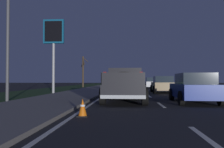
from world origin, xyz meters
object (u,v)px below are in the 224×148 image
Objects in this scene: sedan_blue at (194,88)px; gas_price_sign at (54,38)px; pickup_truck at (125,84)px; street_light_near at (13,18)px; bare_tree_far at (83,71)px; sedan_green at (128,84)px; traffic_cone_near at (83,108)px; sedan_white at (152,83)px; sedan_tan at (163,84)px.

gas_price_sign reaches higher than sedan_blue.
street_light_near is (-0.14, 6.34, 3.75)m from pickup_truck.
street_light_near reaches higher than bare_tree_far.
bare_tree_far is (16.66, 7.46, 1.93)m from sedan_green.
traffic_cone_near is (-13.61, -5.27, -4.77)m from gas_price_sign.
sedan_green reaches higher than traffic_cone_near.
gas_price_sign is 15.36m from traffic_cone_near.
sedan_white is 23.35m from street_light_near.
street_light_near is (-9.47, 9.76, 3.94)m from sedan_tan.
gas_price_sign is at bearing 38.96° from pickup_truck.
pickup_truck is 11.25m from gas_price_sign.
street_light_near is 8.56m from traffic_cone_near.
street_light_near is 13.50× the size of traffic_cone_near.
sedan_blue is at bearing -157.95° from bare_tree_far.
sedan_green is (9.67, -0.20, -0.20)m from pickup_truck.
sedan_tan is 0.86× the size of bare_tree_far.
pickup_truck is 9.42× the size of traffic_cone_near.
traffic_cone_near is (-5.33, -5.01, -4.44)m from street_light_near.
sedan_green is at bearing -1.21° from pickup_truck.
sedan_white is 12.35m from bare_tree_far.
sedan_blue is at bearing -97.36° from pickup_truck.
sedan_green is 0.56× the size of street_light_near.
sedan_green is at bearing -77.41° from gas_price_sign.
street_light_near is at bearing 146.30° from sedan_green.
street_light_near reaches higher than sedan_tan.
sedan_white is 0.56× the size of street_light_near.
street_light_near is (0.33, 9.93, 3.94)m from sedan_blue.
sedan_white is 11.32m from sedan_tan.
sedan_tan is (9.33, -3.42, -0.20)m from pickup_truck.
gas_price_sign is (-1.18, 10.01, 4.27)m from sedan_tan.
sedan_tan is at bearing 179.35° from sedan_white.
pickup_truck is at bearing 178.79° from sedan_green.
gas_price_sign is at bearing 96.71° from sedan_tan.
bare_tree_far is at bearing 62.29° from sedan_white.
bare_tree_far is at bearing 2.08° from gas_price_sign.
sedan_blue is at bearing -91.89° from street_light_near.
bare_tree_far is 32.43m from traffic_cone_near.
street_light_near reaches higher than sedan_green.
pickup_truck is 27.36m from bare_tree_far.
gas_price_sign is 1.31× the size of bare_tree_far.
pickup_truck is 1.24× the size of sedan_white.
sedan_blue is at bearing -179.87° from sedan_white.
sedan_blue is 0.87× the size of bare_tree_far.
bare_tree_far is at bearing 15.40° from pickup_truck.
pickup_truck is 9.67m from sedan_green.
sedan_blue is 10.69m from street_light_near.
sedan_white is 1.00× the size of sedan_green.
pickup_truck is 1.24× the size of sedan_green.
gas_price_sign is (8.15, 6.59, 4.07)m from pickup_truck.
street_light_near reaches higher than gas_price_sign.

